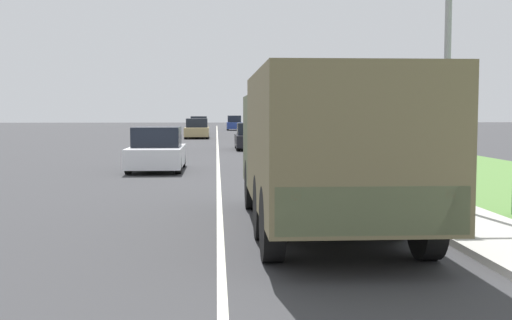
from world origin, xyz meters
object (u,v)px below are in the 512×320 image
object	(u,v)px
military_truck	(324,143)
car_second_ahead	(252,137)
car_fourth_ahead	(199,126)
car_nearest_ahead	(157,151)
car_farthest_ahead	(234,124)
car_third_ahead	(197,129)
lamp_post	(439,5)

from	to	relation	value
military_truck	car_second_ahead	bearing A→B (deg)	89.70
car_fourth_ahead	car_nearest_ahead	bearing A→B (deg)	-90.70
car_second_ahead	car_farthest_ahead	bearing A→B (deg)	89.93
military_truck	car_third_ahead	bearing A→B (deg)	94.86
car_nearest_ahead	car_second_ahead	distance (m)	13.44
car_nearest_ahead	car_fourth_ahead	distance (m)	38.22
car_third_ahead	lamp_post	world-z (taller)	lamp_post
car_nearest_ahead	car_farthest_ahead	bearing A→B (deg)	85.29
car_second_ahead	lamp_post	world-z (taller)	lamp_post
car_nearest_ahead	car_farthest_ahead	world-z (taller)	car_farthest_ahead
car_nearest_ahead	car_second_ahead	world-z (taller)	car_nearest_ahead
car_nearest_ahead	car_farthest_ahead	xyz separation A→B (m)	(4.19, 50.87, 0.04)
car_nearest_ahead	car_fourth_ahead	world-z (taller)	car_fourth_ahead
military_truck	lamp_post	xyz separation A→B (m)	(2.72, 2.06, 2.75)
car_third_ahead	car_fourth_ahead	world-z (taller)	car_fourth_ahead
car_fourth_ahead	lamp_post	distance (m)	48.69
car_second_ahead	military_truck	bearing A→B (deg)	-90.30
car_second_ahead	lamp_post	bearing A→B (deg)	-83.49
car_nearest_ahead	military_truck	bearing A→B (deg)	-71.51
car_second_ahead	lamp_post	xyz separation A→B (m)	(2.59, -22.73, 3.63)
car_nearest_ahead	car_farthest_ahead	size ratio (longest dim) A/B	1.04
car_third_ahead	car_fourth_ahead	bearing A→B (deg)	90.65
car_nearest_ahead	car_farthest_ahead	distance (m)	51.04
car_third_ahead	car_second_ahead	bearing A→B (deg)	-77.19
lamp_post	car_fourth_ahead	bearing A→B (deg)	97.42
car_second_ahead	car_third_ahead	world-z (taller)	car_third_ahead
lamp_post	car_farthest_ahead	bearing A→B (deg)	92.40
car_second_ahead	car_fourth_ahead	bearing A→B (deg)	98.23
car_nearest_ahead	car_fourth_ahead	size ratio (longest dim) A/B	1.05
car_second_ahead	car_fourth_ahead	world-z (taller)	car_fourth_ahead
car_second_ahead	lamp_post	distance (m)	23.16
car_nearest_ahead	car_third_ahead	size ratio (longest dim) A/B	0.88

